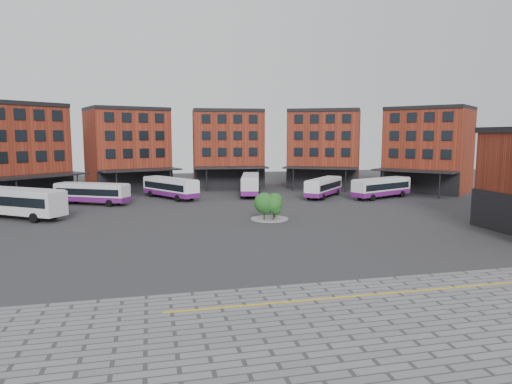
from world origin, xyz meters
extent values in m
plane|color=#28282B|center=(0.00, 0.00, 0.00)|extent=(160.00, 160.00, 0.00)
cube|color=slate|center=(2.00, -22.00, 0.01)|extent=(50.00, 22.00, 0.02)
cube|color=gold|center=(2.00, -14.00, 0.03)|extent=(26.00, 0.15, 0.02)
cube|color=maroon|center=(-31.45, 36.93, 7.00)|extent=(16.35, 16.13, 14.00)
cube|color=black|center=(-28.20, 33.32, 2.00)|extent=(10.00, 9.07, 4.00)
cube|color=black|center=(-31.45, 36.93, 14.30)|extent=(16.55, 16.35, 0.60)
cube|color=black|center=(-28.07, 33.17, 9.20)|extent=(8.60, 7.77, 8.00)
cube|color=black|center=(-26.63, 31.58, 4.00)|extent=(12.61, 11.97, 0.25)
cylinder|color=black|center=(-28.81, 27.19, 2.00)|extent=(0.20, 0.20, 4.00)
cylinder|color=black|center=(-22.05, 33.28, 2.00)|extent=(0.20, 0.20, 4.00)
cube|color=maroon|center=(-15.30, 46.44, 7.00)|extent=(15.55, 13.69, 14.00)
cube|color=black|center=(-13.72, 41.85, 2.00)|extent=(12.45, 4.71, 4.00)
cube|color=black|center=(-15.30, 46.44, 14.30)|extent=(15.65, 13.97, 0.60)
cube|color=black|center=(-13.66, 41.66, 9.20)|extent=(10.87, 3.87, 8.00)
cube|color=black|center=(-12.96, 39.63, 4.00)|extent=(13.72, 8.39, 0.25)
cylinder|color=black|center=(-16.67, 36.45, 2.00)|extent=(0.20, 0.20, 4.00)
cylinder|color=black|center=(-8.07, 39.41, 2.00)|extent=(0.20, 0.20, 4.00)
cube|color=maroon|center=(3.28, 48.89, 7.00)|extent=(13.67, 10.88, 14.00)
cube|color=black|center=(2.94, 44.05, 2.00)|extent=(13.00, 1.41, 4.00)
cube|color=black|center=(3.28, 48.89, 14.30)|extent=(13.69, 11.18, 0.60)
cube|color=black|center=(2.93, 43.85, 9.20)|extent=(11.42, 0.95, 8.00)
cube|color=black|center=(2.78, 41.70, 4.00)|extent=(13.28, 5.30, 0.25)
cylinder|color=black|center=(-1.89, 40.22, 2.00)|extent=(0.20, 0.20, 4.00)
cylinder|color=black|center=(7.19, 39.59, 2.00)|extent=(0.20, 0.20, 4.00)
cube|color=maroon|center=(21.34, 43.88, 7.00)|extent=(16.12, 14.81, 14.00)
cube|color=black|center=(19.14, 39.56, 2.00)|extent=(11.81, 6.35, 4.00)
cube|color=black|center=(21.34, 43.88, 14.30)|extent=(16.26, 15.08, 0.60)
cube|color=black|center=(19.04, 39.38, 9.20)|extent=(10.26, 5.33, 8.00)
cube|color=black|center=(18.07, 37.46, 4.00)|extent=(13.58, 9.82, 0.25)
cylinder|color=black|center=(13.20, 37.92, 2.00)|extent=(0.20, 0.20, 4.00)
cylinder|color=black|center=(21.31, 33.79, 2.00)|extent=(0.20, 0.20, 4.00)
cube|color=maroon|center=(36.00, 32.21, 7.00)|extent=(16.02, 16.39, 14.00)
cube|color=black|center=(32.29, 29.09, 2.00)|extent=(8.74, 10.28, 4.00)
cube|color=black|center=(36.00, 32.21, 14.30)|extent=(16.25, 16.58, 0.60)
cube|color=black|center=(32.14, 28.96, 9.20)|extent=(7.47, 8.86, 8.00)
cube|color=black|center=(30.49, 27.58, 4.00)|extent=(11.73, 12.79, 0.25)
cylinder|color=black|center=(26.19, 29.91, 2.00)|extent=(0.20, 0.20, 4.00)
cylinder|color=black|center=(32.03, 22.94, 2.00)|extent=(0.20, 0.20, 4.00)
cylinder|color=gray|center=(2.00, 12.00, 0.06)|extent=(4.40, 4.40, 0.12)
cylinder|color=#332114|center=(1.20, 11.40, 0.73)|extent=(0.14, 0.14, 1.46)
sphere|color=#1B531E|center=(1.20, 11.40, 2.05)|extent=(2.37, 2.37, 2.37)
sphere|color=#1B531E|center=(1.40, 11.25, 1.61)|extent=(1.66, 1.66, 1.66)
cylinder|color=#332114|center=(2.80, 12.60, 0.74)|extent=(0.14, 0.14, 1.48)
sphere|color=#1B531E|center=(2.80, 12.60, 2.07)|extent=(1.88, 1.88, 1.88)
sphere|color=#1B531E|center=(3.00, 12.45, 1.62)|extent=(1.32, 1.32, 1.32)
cylinder|color=#332114|center=(2.20, 11.00, 0.66)|extent=(0.14, 0.14, 1.32)
sphere|color=#1B531E|center=(2.20, 11.00, 1.85)|extent=(1.96, 1.96, 1.96)
sphere|color=#1B531E|center=(2.40, 10.85, 1.46)|extent=(1.38, 1.38, 1.38)
cube|color=silver|center=(-26.75, 19.29, 2.03)|extent=(11.98, 9.54, 2.81)
cube|color=black|center=(-26.75, 19.29, 2.23)|extent=(11.19, 9.01, 1.09)
cube|color=silver|center=(-26.75, 19.29, 3.49)|extent=(11.50, 9.16, 0.14)
cylinder|color=black|center=(-29.24, 22.76, 0.57)|extent=(1.14, 0.94, 1.15)
cylinder|color=black|center=(-24.26, 15.81, 0.57)|extent=(1.14, 0.94, 1.15)
cylinder|color=black|center=(-22.62, 18.16, 0.57)|extent=(1.14, 0.94, 1.15)
cube|color=silver|center=(-19.53, 28.77, 1.74)|extent=(10.68, 7.14, 2.40)
cube|color=black|center=(-19.53, 28.77, 1.91)|extent=(9.94, 6.80, 0.93)
cube|color=silver|center=(-19.53, 28.77, 2.99)|extent=(10.25, 6.86, 0.12)
cube|color=black|center=(-24.22, 31.22, 1.96)|extent=(1.07, 1.90, 1.08)
cube|color=#62186D|center=(-19.53, 28.77, 0.88)|extent=(10.73, 7.20, 0.69)
cylinder|color=black|center=(-23.16, 29.28, 0.49)|extent=(1.00, 0.71, 0.98)
cylinder|color=black|center=(-22.03, 31.45, 0.49)|extent=(1.00, 0.71, 0.98)
cylinder|color=black|center=(-17.04, 26.10, 0.49)|extent=(1.00, 0.71, 0.98)
cylinder|color=black|center=(-15.91, 28.27, 0.49)|extent=(1.00, 0.71, 0.98)
cube|color=white|center=(-8.46, 32.48, 1.83)|extent=(8.19, 11.01, 2.53)
cube|color=black|center=(-8.46, 32.48, 2.01)|extent=(7.76, 10.27, 0.98)
cube|color=silver|center=(-8.46, 32.48, 3.15)|extent=(7.86, 10.57, 0.12)
cube|color=black|center=(-11.40, 37.22, 2.07)|extent=(1.93, 1.26, 1.14)
cube|color=#62186D|center=(-8.46, 32.48, 0.93)|extent=(8.24, 11.06, 0.72)
cylinder|color=black|center=(-11.47, 34.89, 0.52)|extent=(0.81, 1.04, 1.03)
cylinder|color=black|center=(-9.28, 36.25, 0.52)|extent=(0.81, 1.04, 1.03)
cylinder|color=black|center=(-7.63, 28.71, 0.52)|extent=(0.81, 1.04, 1.03)
cylinder|color=black|center=(-5.44, 30.08, 0.52)|extent=(0.81, 1.04, 1.03)
cube|color=silver|center=(4.50, 33.69, 1.90)|extent=(5.38, 12.10, 2.63)
cube|color=black|center=(4.50, 33.69, 2.09)|extent=(5.22, 11.19, 1.02)
cube|color=silver|center=(4.50, 33.69, 3.27)|extent=(5.17, 11.61, 0.13)
cube|color=black|center=(5.87, 39.33, 2.14)|extent=(2.24, 0.65, 1.18)
cube|color=#62186D|center=(4.50, 33.69, 0.97)|extent=(5.43, 12.15, 0.75)
cylinder|color=black|center=(4.09, 37.67, 0.54)|extent=(0.57, 1.12, 1.07)
cylinder|color=black|center=(6.70, 37.04, 0.54)|extent=(0.57, 1.12, 1.07)
cylinder|color=black|center=(2.31, 30.34, 0.54)|extent=(0.57, 1.12, 1.07)
cylinder|color=black|center=(4.92, 29.70, 0.54)|extent=(0.57, 1.12, 1.07)
cube|color=white|center=(15.23, 28.57, 1.71)|extent=(8.82, 9.56, 2.36)
cube|color=black|center=(15.23, 28.57, 1.88)|extent=(8.30, 8.97, 0.92)
cube|color=silver|center=(15.23, 28.57, 2.94)|extent=(8.46, 9.18, 0.12)
cube|color=black|center=(18.67, 32.48, 1.93)|extent=(1.62, 1.44, 1.06)
cube|color=#62186D|center=(15.23, 28.57, 0.87)|extent=(8.87, 9.62, 0.68)
cylinder|color=black|center=(16.57, 31.91, 0.48)|extent=(0.85, 0.92, 0.96)
cylinder|color=black|center=(18.38, 30.32, 0.48)|extent=(0.85, 0.92, 0.96)
cylinder|color=black|center=(12.09, 26.81, 0.48)|extent=(0.85, 0.92, 0.96)
cylinder|color=black|center=(13.90, 25.22, 0.48)|extent=(0.85, 0.92, 0.96)
cube|color=white|center=(23.56, 25.40, 1.79)|extent=(11.22, 6.67, 2.48)
cube|color=black|center=(23.56, 25.40, 1.97)|extent=(10.42, 6.38, 0.96)
cube|color=silver|center=(23.56, 25.40, 3.08)|extent=(10.77, 6.40, 0.12)
cube|color=black|center=(28.58, 27.54, 2.02)|extent=(0.95, 2.02, 1.11)
cube|color=#62186D|center=(23.56, 25.40, 0.91)|extent=(11.27, 6.72, 0.71)
cylinder|color=black|center=(26.34, 27.96, 0.51)|extent=(1.05, 0.67, 1.01)
cylinder|color=black|center=(27.33, 25.63, 0.51)|extent=(1.05, 0.67, 1.01)
cylinder|color=black|center=(19.79, 25.18, 0.51)|extent=(1.05, 0.67, 1.01)
cylinder|color=black|center=(20.78, 22.85, 0.51)|extent=(1.05, 0.67, 1.01)
camera|label=1|loc=(-11.46, -38.68, 9.77)|focal=32.00mm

